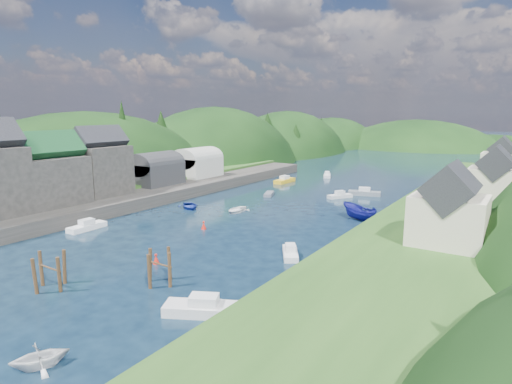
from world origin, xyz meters
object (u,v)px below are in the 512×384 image
Objects in this scene: piling_cluster_near at (50,274)px; channel_buoy_near at (156,259)px; piling_cluster_far at (160,270)px; channel_buoy_far at (204,226)px.

piling_cluster_near reaches higher than channel_buoy_near.
piling_cluster_near is at bearing -140.17° from piling_cluster_far.
piling_cluster_far is 3.44× the size of channel_buoy_near.
channel_buoy_far is (-4.49, 12.97, 0.00)m from channel_buoy_near.
channel_buoy_far is at bearing 93.36° from piling_cluster_near.
piling_cluster_far reaches higher than channel_buoy_near.
piling_cluster_near is at bearing -108.09° from channel_buoy_near.
channel_buoy_near is 1.00× the size of channel_buoy_far.
channel_buoy_far is (-8.70, 16.50, -0.84)m from piling_cluster_far.
piling_cluster_far reaches higher than channel_buoy_far.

